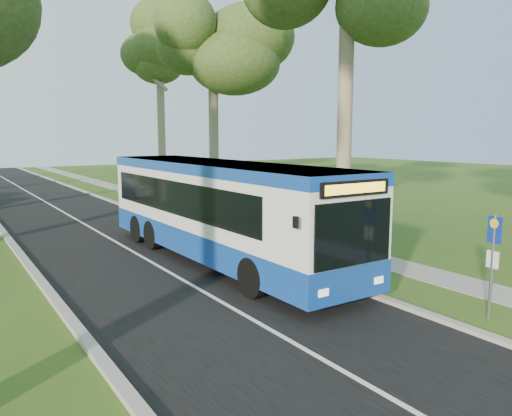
# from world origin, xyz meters

# --- Properties ---
(ground) EXTENTS (120.00, 120.00, 0.00)m
(ground) POSITION_xyz_m (0.00, 0.00, 0.00)
(ground) COLOR #35561B
(ground) RESTS_ON ground
(road) EXTENTS (7.00, 100.00, 0.02)m
(road) POSITION_xyz_m (-3.50, 10.00, 0.01)
(road) COLOR black
(road) RESTS_ON ground
(kerb_east) EXTENTS (0.25, 100.00, 0.12)m
(kerb_east) POSITION_xyz_m (0.00, 10.00, 0.06)
(kerb_east) COLOR #9E9B93
(kerb_east) RESTS_ON ground
(kerb_west) EXTENTS (0.25, 100.00, 0.12)m
(kerb_west) POSITION_xyz_m (-7.00, 10.00, 0.06)
(kerb_west) COLOR #9E9B93
(kerb_west) RESTS_ON ground
(centre_line) EXTENTS (0.12, 100.00, 0.00)m
(centre_line) POSITION_xyz_m (-3.50, 10.00, 0.02)
(centre_line) COLOR white
(centre_line) RESTS_ON road
(footpath) EXTENTS (1.50, 100.00, 0.02)m
(footpath) POSITION_xyz_m (3.00, 10.00, 0.01)
(footpath) COLOR gray
(footpath) RESTS_ON ground
(bus) EXTENTS (2.77, 12.49, 3.30)m
(bus) POSITION_xyz_m (-1.51, 2.22, 1.71)
(bus) COLOR white
(bus) RESTS_ON ground
(bus_stop_sign) EXTENTS (0.09, 0.34, 2.42)m
(bus_stop_sign) POSITION_xyz_m (1.05, -5.83, 1.52)
(bus_stop_sign) COLOR gray
(bus_stop_sign) RESTS_ON ground
(bus_shelter) EXTENTS (1.97, 3.02, 2.40)m
(bus_shelter) POSITION_xyz_m (1.71, 0.47, 1.69)
(bus_shelter) COLOR black
(bus_shelter) RESTS_ON ground
(litter_bin) EXTENTS (0.52, 0.52, 0.91)m
(litter_bin) POSITION_xyz_m (0.92, 4.78, 0.46)
(litter_bin) COLOR black
(litter_bin) RESTS_ON ground
(tree_east_c) EXTENTS (5.20, 5.20, 13.98)m
(tree_east_c) POSITION_xyz_m (6.80, 18.00, 10.36)
(tree_east_c) COLOR #7A6B56
(tree_east_c) RESTS_ON ground
(tree_east_d) EXTENTS (5.20, 5.20, 15.27)m
(tree_east_d) POSITION_xyz_m (8.00, 30.00, 11.31)
(tree_east_d) COLOR #7A6B56
(tree_east_d) RESTS_ON ground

